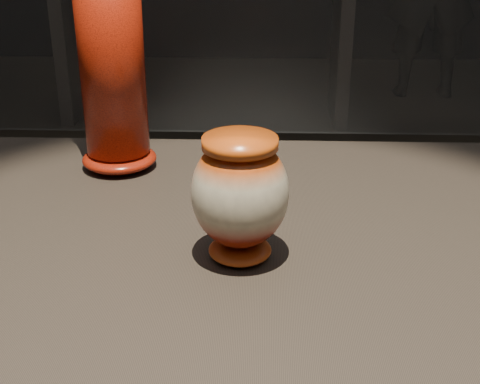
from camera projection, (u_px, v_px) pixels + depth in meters
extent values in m
cube|color=black|center=(290.00, 253.00, 0.95)|extent=(2.00, 0.80, 0.05)
ellipsoid|color=maroon|center=(240.00, 250.00, 0.88)|extent=(0.10, 0.10, 0.02)
ellipsoid|color=beige|center=(240.00, 193.00, 0.85)|extent=(0.16, 0.16, 0.15)
cylinder|color=#C54712|center=(240.00, 143.00, 0.82)|extent=(0.12, 0.12, 0.01)
ellipsoid|color=#AF210B|center=(120.00, 158.00, 1.17)|extent=(0.17, 0.17, 0.03)
cylinder|color=#AF210B|center=(111.00, 46.00, 1.09)|extent=(0.14, 0.14, 0.36)
cube|color=black|center=(71.00, 50.00, 4.22)|extent=(0.08, 0.50, 0.85)
cube|color=black|center=(341.00, 52.00, 4.17)|extent=(0.08, 0.50, 0.85)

